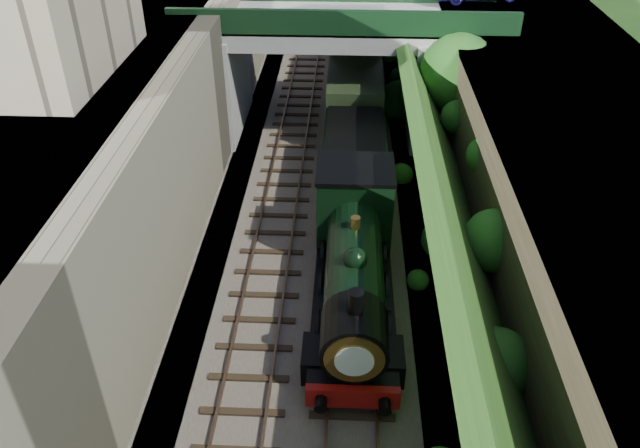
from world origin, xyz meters
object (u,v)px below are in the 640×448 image
(tree, at_px, (460,76))
(tender, at_px, (354,166))
(road_bridge, at_px, (351,58))
(locomotive, at_px, (354,264))

(tree, xyz_separation_m, tender, (-4.71, -3.23, -3.03))
(road_bridge, relative_size, tender, 2.67)
(locomotive, xyz_separation_m, tender, (-0.00, 7.36, -0.27))
(locomotive, bearing_deg, tender, 90.00)
(tree, relative_size, locomotive, 0.65)
(road_bridge, distance_m, tree, 6.25)
(tree, bearing_deg, locomotive, -113.99)
(tender, bearing_deg, tree, 34.43)
(road_bridge, bearing_deg, locomotive, -88.98)
(tree, distance_m, tender, 6.47)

